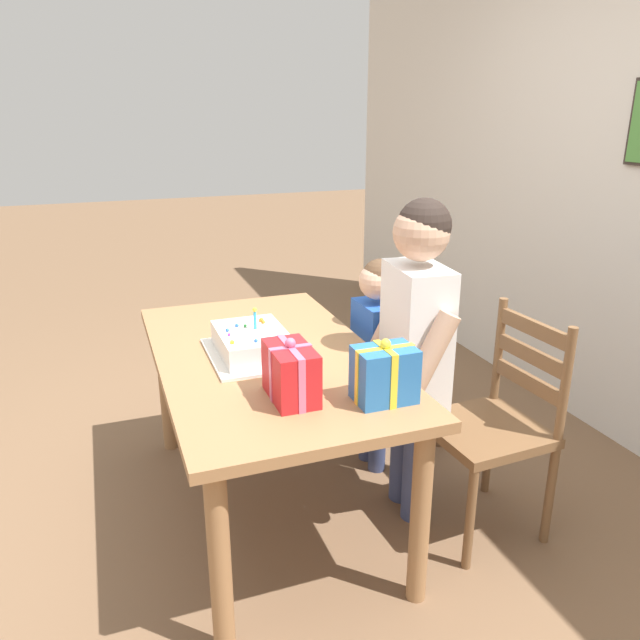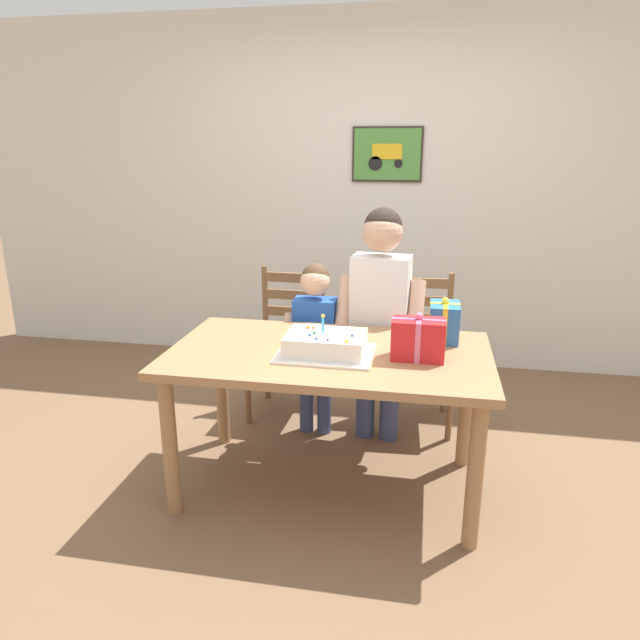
# 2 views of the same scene
# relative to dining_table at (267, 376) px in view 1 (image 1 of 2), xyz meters

# --- Properties ---
(ground_plane) EXTENTS (20.00, 20.00, 0.00)m
(ground_plane) POSITION_rel_dining_table_xyz_m (0.00, 0.00, -0.63)
(ground_plane) COLOR brown
(dining_table) EXTENTS (1.51, 0.85, 0.73)m
(dining_table) POSITION_rel_dining_table_xyz_m (0.00, 0.00, 0.00)
(dining_table) COLOR #9E7047
(dining_table) RESTS_ON ground
(birthday_cake) EXTENTS (0.44, 0.34, 0.19)m
(birthday_cake) POSITION_rel_dining_table_xyz_m (-0.01, -0.06, 0.14)
(birthday_cake) COLOR white
(birthday_cake) RESTS_ON dining_table
(gift_box_red_large) EXTENTS (0.24, 0.14, 0.22)m
(gift_box_red_large) POSITION_rel_dining_table_xyz_m (0.41, -0.03, 0.19)
(gift_box_red_large) COLOR red
(gift_box_red_large) RESTS_ON dining_table
(gift_box_beside_cake) EXTENTS (0.15, 0.21, 0.22)m
(gift_box_beside_cake) POSITION_rel_dining_table_xyz_m (0.53, 0.26, 0.19)
(gift_box_beside_cake) COLOR #286BB7
(gift_box_beside_cake) RESTS_ON dining_table
(chair_left) EXTENTS (0.44, 0.44, 0.92)m
(chair_left) POSITION_rel_dining_table_xyz_m (-0.41, 0.82, -0.17)
(chair_left) COLOR brown
(chair_left) RESTS_ON ground
(chair_right) EXTENTS (0.44, 0.44, 0.92)m
(chair_right) POSITION_rel_dining_table_xyz_m (0.41, 0.82, -0.17)
(chair_right) COLOR brown
(chair_right) RESTS_ON ground
(child_older) EXTENTS (0.50, 0.29, 1.35)m
(child_older) POSITION_rel_dining_table_xyz_m (0.19, 0.56, 0.19)
(child_older) COLOR #38426B
(child_older) RESTS_ON ground
(child_younger) EXTENTS (0.37, 0.21, 1.03)m
(child_younger) POSITION_rel_dining_table_xyz_m (-0.18, 0.56, -0.01)
(child_younger) COLOR #38426B
(child_younger) RESTS_ON ground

